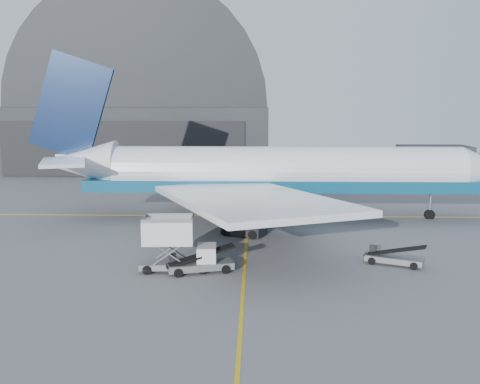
{
  "coord_description": "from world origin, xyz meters",
  "views": [
    {
      "loc": [
        0.79,
        -39.81,
        12.76
      ],
      "look_at": [
        -0.63,
        9.66,
        4.5
      ],
      "focal_mm": 40.0,
      "sensor_mm": 36.0,
      "label": 1
    }
  ],
  "objects_px": {
    "pushback_tug": "(245,228)",
    "belt_loader_b": "(394,258)",
    "airliner": "(268,172)",
    "catering_truck": "(175,245)",
    "belt_loader_a": "(199,264)"
  },
  "relations": [
    {
      "from": "pushback_tug",
      "to": "belt_loader_b",
      "type": "bearing_deg",
      "value": -13.64
    },
    {
      "from": "airliner",
      "to": "belt_loader_a",
      "type": "distance_m",
      "value": 20.95
    },
    {
      "from": "pushback_tug",
      "to": "belt_loader_b",
      "type": "xyz_separation_m",
      "value": [
        12.04,
        -9.27,
        -0.15
      ]
    },
    {
      "from": "belt_loader_a",
      "to": "airliner",
      "type": "bearing_deg",
      "value": 58.01
    },
    {
      "from": "airliner",
      "to": "catering_truck",
      "type": "bearing_deg",
      "value": -111.27
    },
    {
      "from": "pushback_tug",
      "to": "belt_loader_b",
      "type": "height_order",
      "value": "pushback_tug"
    },
    {
      "from": "pushback_tug",
      "to": "belt_loader_b",
      "type": "relative_size",
      "value": 0.98
    },
    {
      "from": "airliner",
      "to": "catering_truck",
      "type": "relative_size",
      "value": 8.95
    },
    {
      "from": "catering_truck",
      "to": "belt_loader_b",
      "type": "height_order",
      "value": "catering_truck"
    },
    {
      "from": "belt_loader_b",
      "to": "airliner",
      "type": "bearing_deg",
      "value": 142.93
    },
    {
      "from": "airliner",
      "to": "belt_loader_b",
      "type": "relative_size",
      "value": 11.21
    },
    {
      "from": "catering_truck",
      "to": "belt_loader_b",
      "type": "bearing_deg",
      "value": 3.33
    },
    {
      "from": "airliner",
      "to": "pushback_tug",
      "type": "height_order",
      "value": "airliner"
    },
    {
      "from": "airliner",
      "to": "catering_truck",
      "type": "distance_m",
      "value": 20.92
    },
    {
      "from": "pushback_tug",
      "to": "belt_loader_a",
      "type": "height_order",
      "value": "belt_loader_a"
    }
  ]
}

